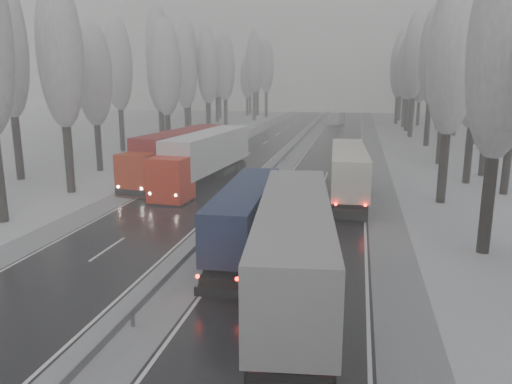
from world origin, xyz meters
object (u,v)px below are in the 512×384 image
(box_truck_distant, at_px, (336,118))
(truck_red_white, at_px, (204,155))
(truck_cream_box, at_px, (348,168))
(truck_blue_box, at_px, (249,209))
(truck_red_red, at_px, (178,152))
(truck_grey_tarp, at_px, (295,238))

(box_truck_distant, distance_m, truck_red_white, 62.33)
(truck_cream_box, bearing_deg, truck_blue_box, -114.37)
(box_truck_distant, xyz_separation_m, truck_red_white, (-8.78, -61.70, 1.34))
(truck_cream_box, xyz_separation_m, truck_red_red, (-15.63, 3.99, 0.26))
(truck_grey_tarp, distance_m, box_truck_distant, 83.23)
(box_truck_distant, height_order, truck_red_red, truck_red_red)
(truck_grey_tarp, bearing_deg, box_truck_distant, 84.89)
(truck_grey_tarp, xyz_separation_m, truck_red_red, (-13.82, 23.17, 0.02))
(truck_blue_box, height_order, box_truck_distant, truck_blue_box)
(truck_cream_box, distance_m, truck_red_red, 16.14)
(truck_grey_tarp, height_order, truck_red_red, truck_red_red)
(truck_grey_tarp, relative_size, box_truck_distant, 2.45)
(truck_red_red, bearing_deg, truck_red_white, -20.96)
(truck_cream_box, height_order, box_truck_distant, truck_cream_box)
(truck_blue_box, relative_size, truck_red_white, 0.80)
(truck_grey_tarp, height_order, box_truck_distant, truck_grey_tarp)
(box_truck_distant, distance_m, truck_red_red, 61.21)
(truck_red_white, height_order, truck_red_red, truck_red_white)
(truck_grey_tarp, relative_size, truck_blue_box, 1.23)
(truck_cream_box, xyz_separation_m, truck_red_white, (-12.52, 2.33, 0.30))
(truck_blue_box, xyz_separation_m, truck_cream_box, (5.14, 13.00, 0.24))
(truck_red_white, bearing_deg, truck_blue_box, -59.24)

